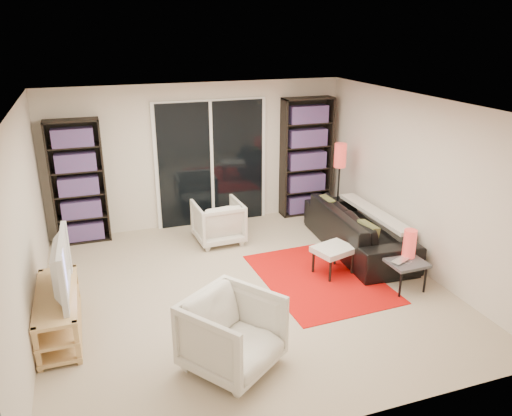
% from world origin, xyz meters
% --- Properties ---
extents(floor, '(5.00, 5.00, 0.00)m').
position_xyz_m(floor, '(0.00, 0.00, 0.00)').
color(floor, '#BCAD92').
rests_on(floor, ground).
extents(wall_back, '(5.00, 0.02, 2.40)m').
position_xyz_m(wall_back, '(0.00, 2.50, 1.20)').
color(wall_back, beige).
rests_on(wall_back, ground).
extents(wall_front, '(5.00, 0.02, 2.40)m').
position_xyz_m(wall_front, '(0.00, -2.50, 1.20)').
color(wall_front, beige).
rests_on(wall_front, ground).
extents(wall_left, '(0.02, 5.00, 2.40)m').
position_xyz_m(wall_left, '(-2.50, 0.00, 1.20)').
color(wall_left, beige).
rests_on(wall_left, ground).
extents(wall_right, '(0.02, 5.00, 2.40)m').
position_xyz_m(wall_right, '(2.50, 0.00, 1.20)').
color(wall_right, beige).
rests_on(wall_right, ground).
extents(ceiling, '(5.00, 5.00, 0.02)m').
position_xyz_m(ceiling, '(0.00, 0.00, 2.40)').
color(ceiling, white).
rests_on(ceiling, wall_back).
extents(sliding_door, '(1.92, 0.08, 2.16)m').
position_xyz_m(sliding_door, '(0.20, 2.46, 1.05)').
color(sliding_door, white).
rests_on(sliding_door, ground).
extents(bookshelf_left, '(0.80, 0.30, 1.95)m').
position_xyz_m(bookshelf_left, '(-1.95, 2.33, 0.98)').
color(bookshelf_left, black).
rests_on(bookshelf_left, ground).
extents(bookshelf_right, '(0.90, 0.30, 2.10)m').
position_xyz_m(bookshelf_right, '(1.90, 2.33, 1.05)').
color(bookshelf_right, black).
rests_on(bookshelf_right, ground).
extents(tv_stand, '(0.44, 1.36, 0.50)m').
position_xyz_m(tv_stand, '(-2.27, -0.26, 0.26)').
color(tv_stand, '#E5B77E').
rests_on(tv_stand, floor).
extents(tv, '(0.17, 1.10, 0.63)m').
position_xyz_m(tv, '(-2.25, -0.26, 0.82)').
color(tv, black).
rests_on(tv, tv_stand).
extents(rug, '(1.57, 2.08, 0.01)m').
position_xyz_m(rug, '(1.05, -0.05, 0.01)').
color(rug, red).
rests_on(rug, floor).
extents(sofa, '(1.03, 2.33, 0.66)m').
position_xyz_m(sofa, '(2.02, 0.64, 0.33)').
color(sofa, black).
rests_on(sofa, floor).
extents(armchair_back, '(0.75, 0.77, 0.67)m').
position_xyz_m(armchair_back, '(0.07, 1.61, 0.34)').
color(armchair_back, silver).
rests_on(armchair_back, floor).
extents(armchair_front, '(1.17, 1.17, 0.77)m').
position_xyz_m(armchair_front, '(-0.61, -1.46, 0.39)').
color(armchair_front, silver).
rests_on(armchair_front, floor).
extents(ottoman, '(0.62, 0.55, 0.40)m').
position_xyz_m(ottoman, '(1.28, 0.03, 0.34)').
color(ottoman, silver).
rests_on(ottoman, floor).
extents(side_table, '(0.49, 0.49, 0.40)m').
position_xyz_m(side_table, '(1.97, -0.65, 0.35)').
color(side_table, '#434247').
rests_on(side_table, floor).
extents(laptop, '(0.36, 0.30, 0.02)m').
position_xyz_m(laptop, '(1.92, -0.69, 0.41)').
color(laptop, silver).
rests_on(laptop, side_table).
extents(table_lamp, '(0.17, 0.17, 0.38)m').
position_xyz_m(table_lamp, '(2.07, -0.56, 0.59)').
color(table_lamp, red).
rests_on(table_lamp, side_table).
extents(floor_lamp, '(0.22, 0.22, 1.45)m').
position_xyz_m(floor_lamp, '(2.14, 1.55, 1.11)').
color(floor_lamp, black).
rests_on(floor_lamp, floor).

